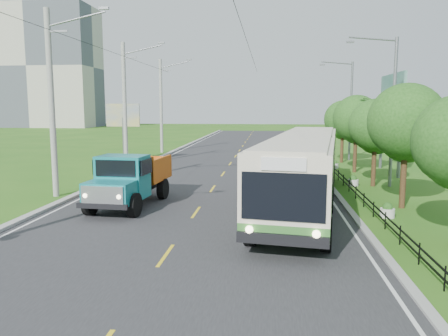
% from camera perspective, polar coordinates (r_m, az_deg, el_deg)
% --- Properties ---
extents(ground, '(240.00, 240.00, 0.00)m').
position_cam_1_polar(ground, '(14.75, -7.63, -11.29)').
color(ground, '#285E16').
rests_on(ground, ground).
extents(road, '(14.00, 120.00, 0.02)m').
position_cam_1_polar(road, '(34.04, 0.22, -0.28)').
color(road, '#28282B').
rests_on(road, ground).
extents(curb_left, '(0.40, 120.00, 0.15)m').
position_cam_1_polar(curb_left, '(35.47, -11.43, -0.00)').
color(curb_left, '#9E9E99').
rests_on(curb_left, ground).
extents(curb_right, '(0.30, 120.00, 0.10)m').
position_cam_1_polar(curb_right, '(34.09, 12.27, -0.38)').
color(curb_right, '#9E9E99').
rests_on(curb_right, ground).
extents(edge_line_left, '(0.12, 120.00, 0.00)m').
position_cam_1_polar(edge_line_left, '(35.32, -10.58, -0.10)').
color(edge_line_left, silver).
rests_on(edge_line_left, road).
extents(edge_line_right, '(0.12, 120.00, 0.00)m').
position_cam_1_polar(edge_line_right, '(34.04, 11.43, -0.42)').
color(edge_line_right, silver).
rests_on(edge_line_right, road).
extents(centre_dash, '(0.12, 2.20, 0.00)m').
position_cam_1_polar(centre_dash, '(14.74, -7.63, -11.21)').
color(centre_dash, yellow).
rests_on(centre_dash, road).
extents(railing_right, '(0.04, 40.00, 0.60)m').
position_cam_1_polar(railing_right, '(28.29, 15.33, -1.63)').
color(railing_right, black).
rests_on(railing_right, ground).
extents(pole_near, '(3.51, 0.32, 10.00)m').
position_cam_1_polar(pole_near, '(25.34, -21.54, 7.93)').
color(pole_near, gray).
rests_on(pole_near, ground).
extents(pole_mid, '(3.51, 0.32, 10.00)m').
position_cam_1_polar(pole_mid, '(36.43, -12.79, 8.08)').
color(pole_mid, gray).
rests_on(pole_mid, ground).
extents(pole_far, '(3.51, 0.32, 10.00)m').
position_cam_1_polar(pole_far, '(47.96, -8.17, 8.09)').
color(pole_far, gray).
rests_on(pole_far, ground).
extents(tree_third, '(3.60, 3.62, 6.00)m').
position_cam_1_polar(tree_third, '(22.66, 22.74, 5.14)').
color(tree_third, '#382314').
rests_on(tree_third, ground).
extents(tree_fourth, '(3.24, 3.31, 5.40)m').
position_cam_1_polar(tree_fourth, '(28.46, 19.22, 4.93)').
color(tree_fourth, '#382314').
rests_on(tree_fourth, ground).
extents(tree_fifth, '(3.48, 3.52, 5.80)m').
position_cam_1_polar(tree_fifth, '(34.32, 16.95, 5.89)').
color(tree_fifth, '#382314').
rests_on(tree_fifth, ground).
extents(tree_back, '(3.30, 3.36, 5.50)m').
position_cam_1_polar(tree_back, '(40.23, 15.31, 5.90)').
color(tree_back, '#382314').
rests_on(tree_back, ground).
extents(streetlight_mid, '(3.02, 0.20, 9.07)m').
position_cam_1_polar(streetlight_mid, '(28.49, 20.96, 7.50)').
color(streetlight_mid, slate).
rests_on(streetlight_mid, ground).
extents(streetlight_far, '(3.02, 0.20, 9.07)m').
position_cam_1_polar(streetlight_far, '(42.18, 16.03, 7.65)').
color(streetlight_far, slate).
rests_on(streetlight_far, ground).
extents(planter_near, '(0.64, 0.64, 0.67)m').
position_cam_1_polar(planter_near, '(20.74, 20.56, -5.29)').
color(planter_near, silver).
rests_on(planter_near, ground).
extents(planter_mid, '(0.64, 0.64, 0.67)m').
position_cam_1_polar(planter_mid, '(28.40, 16.52, -1.67)').
color(planter_mid, silver).
rests_on(planter_mid, ground).
extents(planter_far, '(0.64, 0.64, 0.67)m').
position_cam_1_polar(planter_far, '(36.21, 14.22, 0.41)').
color(planter_far, silver).
rests_on(planter_far, ground).
extents(billboard_left, '(3.00, 0.20, 5.20)m').
position_cam_1_polar(billboard_left, '(39.68, -13.05, 6.26)').
color(billboard_left, slate).
rests_on(billboard_left, ground).
extents(billboard_right, '(0.24, 6.00, 7.30)m').
position_cam_1_polar(billboard_right, '(34.72, 21.09, 8.19)').
color(billboard_right, slate).
rests_on(billboard_right, ground).
extents(apartment_near, '(28.00, 14.00, 30.00)m').
position_cam_1_polar(apartment_near, '(123.64, -22.80, 11.96)').
color(apartment_near, '#B7B2A3').
rests_on(apartment_near, ground).
extents(apartment_far, '(24.00, 14.00, 26.00)m').
position_cam_1_polar(apartment_far, '(157.61, -26.47, 10.00)').
color(apartment_far, '#B7B2A3').
rests_on(apartment_far, ground).
extents(bus, '(5.48, 17.96, 3.43)m').
position_cam_1_polar(bus, '(22.12, 10.45, 0.55)').
color(bus, '#36732E').
rests_on(bus, ground).
extents(dump_truck, '(2.85, 6.36, 2.60)m').
position_cam_1_polar(dump_truck, '(21.97, -12.17, -1.09)').
color(dump_truck, '#157C81').
rests_on(dump_truck, ground).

